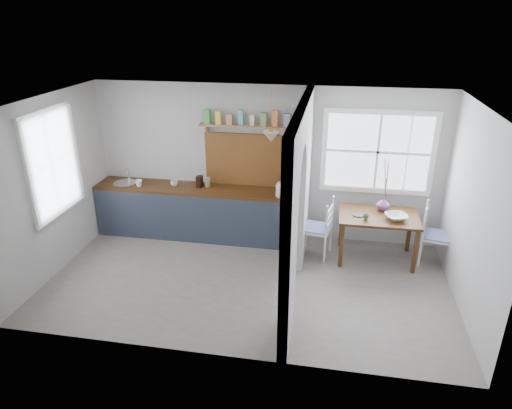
% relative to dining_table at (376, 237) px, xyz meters
% --- Properties ---
extents(floor, '(5.80, 3.20, 0.01)m').
position_rel_dining_table_xyz_m(floor, '(-1.87, -1.01, -0.38)').
color(floor, gray).
rests_on(floor, ground).
extents(ceiling, '(5.80, 3.20, 0.01)m').
position_rel_dining_table_xyz_m(ceiling, '(-1.87, -1.01, 2.22)').
color(ceiling, '#BAB9B7').
rests_on(ceiling, walls).
extents(walls, '(5.81, 3.21, 2.60)m').
position_rel_dining_table_xyz_m(walls, '(-1.87, -1.01, 0.92)').
color(walls, '#BAB9B7').
rests_on(walls, floor).
extents(partition, '(0.12, 3.20, 2.60)m').
position_rel_dining_table_xyz_m(partition, '(-1.17, -0.95, 1.07)').
color(partition, '#BAB9B7').
rests_on(partition, floor).
extents(kitchen_window, '(0.10, 1.16, 1.50)m').
position_rel_dining_table_xyz_m(kitchen_window, '(-4.74, -1.01, 1.27)').
color(kitchen_window, white).
rests_on(kitchen_window, walls).
extents(nook_window, '(1.76, 0.10, 1.30)m').
position_rel_dining_table_xyz_m(nook_window, '(-0.07, 0.55, 1.22)').
color(nook_window, white).
rests_on(nook_window, walls).
extents(counter, '(3.50, 0.60, 0.90)m').
position_rel_dining_table_xyz_m(counter, '(-3.00, 0.32, 0.08)').
color(counter, '#4C2510').
rests_on(counter, floor).
extents(sink, '(0.40, 0.40, 0.02)m').
position_rel_dining_table_xyz_m(sink, '(-4.30, 0.29, 0.51)').
color(sink, silver).
rests_on(sink, counter).
extents(backsplash, '(1.65, 0.03, 0.90)m').
position_rel_dining_table_xyz_m(backsplash, '(-2.07, 0.57, 0.97)').
color(backsplash, brown).
rests_on(backsplash, walls).
extents(shelf, '(1.75, 0.20, 0.21)m').
position_rel_dining_table_xyz_m(shelf, '(-2.07, 0.48, 1.63)').
color(shelf, '#A07C52').
rests_on(shelf, walls).
extents(pendant_lamp, '(0.26, 0.26, 0.16)m').
position_rel_dining_table_xyz_m(pendant_lamp, '(-1.72, 0.14, 1.50)').
color(pendant_lamp, '#F2E6C8').
rests_on(pendant_lamp, ceiling).
extents(utensil_rail, '(0.02, 0.50, 0.02)m').
position_rel_dining_table_xyz_m(utensil_rail, '(-1.26, -0.11, 1.07)').
color(utensil_rail, silver).
rests_on(utensil_rail, partition).
extents(dining_table, '(1.21, 0.81, 0.76)m').
position_rel_dining_table_xyz_m(dining_table, '(0.00, 0.00, 0.00)').
color(dining_table, '#4C2510').
rests_on(dining_table, floor).
extents(chair_left, '(0.53, 0.53, 0.98)m').
position_rel_dining_table_xyz_m(chair_left, '(-0.95, -0.04, 0.11)').
color(chair_left, white).
rests_on(chair_left, floor).
extents(chair_right, '(0.52, 0.52, 0.97)m').
position_rel_dining_table_xyz_m(chair_right, '(0.90, 0.01, 0.11)').
color(chair_right, white).
rests_on(chair_right, floor).
extents(kettle, '(0.22, 0.18, 0.24)m').
position_rel_dining_table_xyz_m(kettle, '(-1.56, 0.17, 0.64)').
color(kettle, silver).
rests_on(kettle, counter).
extents(mug_a, '(0.15, 0.15, 0.11)m').
position_rel_dining_table_xyz_m(mug_a, '(-3.99, 0.18, 0.58)').
color(mug_a, white).
rests_on(mug_a, counter).
extents(mug_b, '(0.17, 0.17, 0.10)m').
position_rel_dining_table_xyz_m(mug_b, '(-3.40, 0.30, 0.57)').
color(mug_b, silver).
rests_on(mug_b, counter).
extents(knife_block, '(0.10, 0.13, 0.19)m').
position_rel_dining_table_xyz_m(knife_block, '(-2.96, 0.33, 0.62)').
color(knife_block, black).
rests_on(knife_block, counter).
extents(jar, '(0.12, 0.12, 0.15)m').
position_rel_dining_table_xyz_m(jar, '(-2.83, 0.38, 0.60)').
color(jar, '#9B9669').
rests_on(jar, counter).
extents(towel_magenta, '(0.02, 0.03, 0.59)m').
position_rel_dining_table_xyz_m(towel_magenta, '(-1.29, -0.05, -0.10)').
color(towel_magenta, '#BE186A').
rests_on(towel_magenta, counter).
extents(towel_orange, '(0.02, 0.03, 0.53)m').
position_rel_dining_table_xyz_m(towel_orange, '(-1.29, -0.08, -0.13)').
color(towel_orange, orange).
rests_on(towel_orange, counter).
extents(bowl, '(0.40, 0.40, 0.08)m').
position_rel_dining_table_xyz_m(bowl, '(0.24, -0.10, 0.42)').
color(bowl, silver).
rests_on(bowl, dining_table).
extents(table_cup, '(0.11, 0.11, 0.08)m').
position_rel_dining_table_xyz_m(table_cup, '(-0.21, -0.19, 0.42)').
color(table_cup, '#49714E').
rests_on(table_cup, dining_table).
extents(plate, '(0.18, 0.18, 0.01)m').
position_rel_dining_table_xyz_m(plate, '(-0.32, -0.05, 0.38)').
color(plate, '#302A2A').
rests_on(plate, dining_table).
extents(vase, '(0.27, 0.27, 0.22)m').
position_rel_dining_table_xyz_m(vase, '(0.07, 0.22, 0.49)').
color(vase, '#734A82').
rests_on(vase, dining_table).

